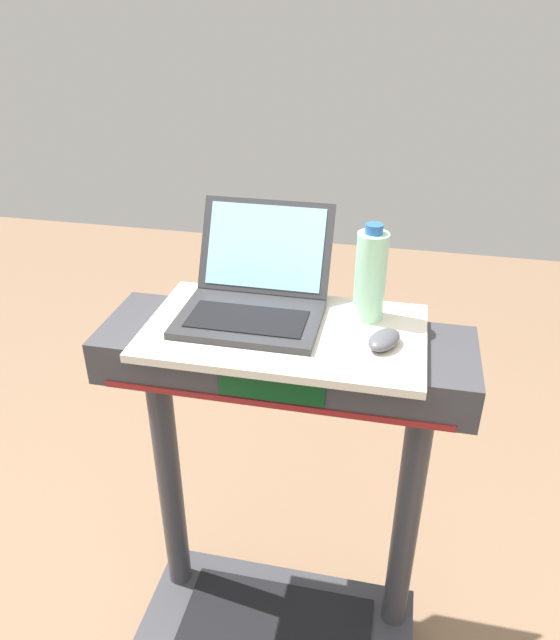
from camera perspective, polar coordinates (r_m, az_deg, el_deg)
desk_board at (r=1.44m, az=0.42°, el=-1.13°), size 0.66×0.38×0.02m
laptop at (r=1.48m, az=-2.39°, el=2.44°), size 0.34×0.36×0.23m
computer_mouse at (r=1.37m, az=9.75°, el=-1.83°), size 0.10×0.12×0.03m
water_bottle at (r=1.44m, az=8.49°, el=4.16°), size 0.07×0.07×0.24m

